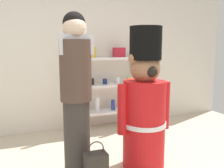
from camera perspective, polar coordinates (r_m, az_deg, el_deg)
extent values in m
cube|color=silver|center=(4.28, -11.10, 7.14)|extent=(6.40, 0.12, 2.60)
cube|color=white|center=(3.99, -8.51, -0.68)|extent=(0.05, 0.05, 1.52)
cube|color=white|center=(4.38, 6.09, 0.23)|extent=(0.05, 0.05, 1.52)
cube|color=white|center=(4.28, -9.43, -0.06)|extent=(0.05, 0.05, 1.52)
cube|color=white|center=(4.65, 4.38, 0.74)|extent=(0.05, 0.05, 1.52)
cube|color=white|center=(4.39, -1.55, -6.22)|extent=(1.13, 0.30, 0.04)
cube|color=white|center=(4.29, -1.57, -0.31)|extent=(1.13, 0.30, 0.04)
cube|color=white|center=(4.24, -1.60, 5.79)|extent=(1.13, 0.30, 0.04)
cylinder|color=blue|center=(4.12, -7.35, 0.16)|extent=(0.09, 0.09, 0.09)
cylinder|color=black|center=(4.25, -4.63, 0.57)|extent=(0.08, 0.08, 0.11)
cylinder|color=navy|center=(4.29, -1.62, 0.58)|extent=(0.08, 0.08, 0.09)
cylinder|color=white|center=(4.34, 1.37, 0.77)|extent=(0.08, 0.08, 0.11)
cylinder|color=yellow|center=(4.46, 3.93, 0.90)|extent=(0.09, 0.09, 0.10)
cylinder|color=#B27226|center=(4.21, -6.90, -5.09)|extent=(0.06, 0.06, 0.22)
cylinder|color=silver|center=(4.30, -3.31, -4.62)|extent=(0.08, 0.08, 0.24)
cylinder|color=navy|center=(4.40, 0.24, -4.73)|extent=(0.07, 0.07, 0.17)
cylinder|color=#596B33|center=(4.50, 3.65, -4.11)|extent=(0.08, 0.08, 0.23)
cube|color=gold|center=(4.16, -4.94, 7.16)|extent=(0.16, 0.13, 0.17)
cube|color=#B21E2D|center=(4.33, 1.59, 7.18)|extent=(0.18, 0.15, 0.16)
cylinder|color=red|center=(2.96, 7.24, -9.05)|extent=(0.48, 0.48, 1.02)
cylinder|color=white|center=(2.96, 7.25, -8.80)|extent=(0.50, 0.50, 0.05)
sphere|color=#9B6B4A|center=(2.83, 7.50, 3.58)|extent=(0.34, 0.34, 0.34)
sphere|color=#9B6B4A|center=(2.76, 4.93, 5.76)|extent=(0.12, 0.12, 0.12)
sphere|color=#9B6B4A|center=(2.90, 10.03, 5.81)|extent=(0.12, 0.12, 0.12)
cylinder|color=black|center=(2.82, 7.61, 9.16)|extent=(0.35, 0.35, 0.37)
cylinder|color=red|center=(2.79, 2.36, -5.79)|extent=(0.11, 0.11, 0.56)
cylinder|color=red|center=(3.05, 11.86, -4.71)|extent=(0.11, 0.11, 0.56)
sphere|color=black|center=(2.71, 9.05, 2.76)|extent=(0.12, 0.12, 0.12)
cylinder|color=#38332D|center=(2.75, -7.90, -12.36)|extent=(0.27, 0.27, 0.85)
cylinder|color=#4C382D|center=(2.58, -8.25, 3.06)|extent=(0.32, 0.32, 0.62)
sphere|color=beige|center=(2.57, -8.46, 12.35)|extent=(0.24, 0.24, 0.24)
cube|color=silver|center=(2.50, -8.03, 8.87)|extent=(0.34, 0.04, 0.20)
sphere|color=black|center=(2.59, -8.60, 13.50)|extent=(0.23, 0.23, 0.23)
torus|color=#332D28|center=(2.51, -3.65, -14.54)|extent=(0.16, 0.01, 0.16)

